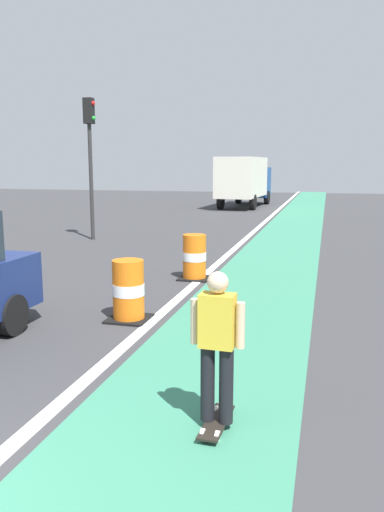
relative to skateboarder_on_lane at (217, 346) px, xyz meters
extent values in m
cube|color=#387F60|center=(-0.38, 9.66, -0.91)|extent=(2.50, 80.00, 0.01)
cube|color=silver|center=(-1.88, 9.66, -0.91)|extent=(0.20, 80.00, 0.01)
cube|color=black|center=(0.00, 0.00, -0.84)|extent=(0.25, 0.81, 0.02)
cylinder|color=silver|center=(-0.07, 0.26, -0.86)|extent=(0.04, 0.11, 0.11)
cylinder|color=silver|center=(0.09, 0.26, -0.86)|extent=(0.04, 0.11, 0.11)
cylinder|color=silver|center=(-0.09, -0.26, -0.86)|extent=(0.04, 0.11, 0.11)
cylinder|color=silver|center=(0.07, -0.26, -0.86)|extent=(0.04, 0.11, 0.11)
cylinder|color=black|center=(-0.10, 0.00, -0.42)|extent=(0.15, 0.15, 0.82)
cylinder|color=black|center=(0.10, 0.00, -0.42)|extent=(0.15, 0.15, 0.82)
cube|color=gold|center=(0.00, 0.00, 0.27)|extent=(0.37, 0.24, 0.56)
cylinder|color=beige|center=(-0.24, 0.01, 0.24)|extent=(0.09, 0.09, 0.48)
cylinder|color=beige|center=(0.24, -0.01, 0.24)|extent=(0.09, 0.09, 0.48)
sphere|color=beige|center=(0.00, 0.00, 0.67)|extent=(0.22, 0.22, 0.22)
cylinder|color=black|center=(-3.89, 2.08, -0.57)|extent=(0.28, 0.68, 0.68)
cylinder|color=orange|center=(-2.33, 3.36, -0.66)|extent=(0.56, 0.56, 0.42)
cylinder|color=white|center=(-2.33, 3.36, -0.35)|extent=(0.57, 0.57, 0.21)
cylinder|color=orange|center=(-2.33, 3.36, -0.03)|extent=(0.56, 0.56, 0.42)
cube|color=black|center=(-2.33, 3.36, -0.89)|extent=(0.73, 0.73, 0.04)
cylinder|color=orange|center=(-2.03, 6.90, -0.66)|extent=(0.56, 0.56, 0.42)
cylinder|color=white|center=(-2.03, 6.90, -0.35)|extent=(0.57, 0.57, 0.21)
cylinder|color=orange|center=(-2.03, 6.90, -0.03)|extent=(0.56, 0.56, 0.42)
cube|color=black|center=(-2.03, 6.90, -0.89)|extent=(0.73, 0.73, 0.04)
cube|color=silver|center=(-4.35, 28.06, 1.07)|extent=(2.60, 5.72, 2.50)
cube|color=#19478C|center=(-4.14, 31.91, 0.62)|extent=(2.30, 2.02, 2.10)
cylinder|color=black|center=(-5.18, 31.77, -0.43)|extent=(0.35, 0.97, 0.96)
cylinder|color=black|center=(-3.13, 31.65, -0.43)|extent=(0.35, 0.97, 0.96)
cylinder|color=black|center=(-5.46, 26.72, -0.43)|extent=(0.35, 0.97, 0.96)
cylinder|color=black|center=(-3.40, 26.61, -0.43)|extent=(0.35, 0.97, 0.96)
cylinder|color=#2D2D2D|center=(-7.38, 12.47, 1.19)|extent=(0.14, 0.14, 4.20)
cube|color=black|center=(-7.38, 12.47, 3.74)|extent=(0.32, 0.32, 0.90)
sphere|color=red|center=(-7.21, 12.47, 4.00)|extent=(0.16, 0.16, 0.16)
sphere|color=green|center=(-7.21, 12.47, 3.48)|extent=(0.16, 0.16, 0.16)
camera|label=1|loc=(1.03, -4.92, 1.83)|focal=35.98mm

